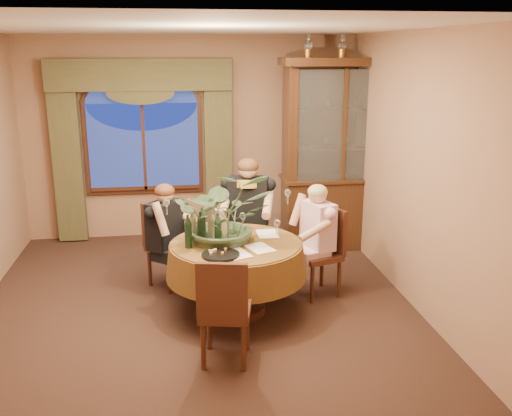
{
  "coord_description": "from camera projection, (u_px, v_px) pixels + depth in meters",
  "views": [
    {
      "loc": [
        -0.16,
        -5.54,
        2.6
      ],
      "look_at": [
        0.6,
        -0.19,
        1.1
      ],
      "focal_mm": 40.0,
      "sensor_mm": 36.0,
      "label": 1
    }
  ],
  "objects": [
    {
      "name": "floor",
      "position": [
        197.0,
        306.0,
        6.0
      ],
      "size": [
        5.0,
        5.0,
        0.0
      ],
      "primitive_type": "plane",
      "color": "black",
      "rests_on": "ground"
    },
    {
      "name": "wall_back",
      "position": [
        187.0,
        138.0,
        8.01
      ],
      "size": [
        4.5,
        0.0,
        4.5
      ],
      "primitive_type": "plane",
      "rotation": [
        1.57,
        0.0,
        0.0
      ],
      "color": "#91674D",
      "rests_on": "ground"
    },
    {
      "name": "wall_right",
      "position": [
        410.0,
        169.0,
        5.93
      ],
      "size": [
        0.0,
        5.0,
        5.0
      ],
      "primitive_type": "plane",
      "rotation": [
        1.57,
        0.0,
        -1.57
      ],
      "color": "#91674D",
      "rests_on": "ground"
    },
    {
      "name": "ceiling",
      "position": [
        189.0,
        27.0,
        5.25
      ],
      "size": [
        5.0,
        5.0,
        0.0
      ],
      "primitive_type": "plane",
      "rotation": [
        3.14,
        0.0,
        0.0
      ],
      "color": "white",
      "rests_on": "wall_back"
    },
    {
      "name": "window",
      "position": [
        144.0,
        147.0,
        7.89
      ],
      "size": [
        1.62,
        0.1,
        1.32
      ],
      "primitive_type": null,
      "color": "navy",
      "rests_on": "wall_back"
    },
    {
      "name": "arched_transom",
      "position": [
        141.0,
        90.0,
        7.68
      ],
      "size": [
        1.6,
        0.06,
        0.44
      ],
      "primitive_type": null,
      "color": "navy",
      "rests_on": "wall_back"
    },
    {
      "name": "drapery_left",
      "position": [
        67.0,
        158.0,
        7.74
      ],
      "size": [
        0.38,
        0.14,
        2.32
      ],
      "primitive_type": "cube",
      "color": "#444123",
      "rests_on": "floor"
    },
    {
      "name": "drapery_right",
      "position": [
        219.0,
        154.0,
        8.01
      ],
      "size": [
        0.38,
        0.14,
        2.32
      ],
      "primitive_type": "cube",
      "color": "#444123",
      "rests_on": "floor"
    },
    {
      "name": "swag_valance",
      "position": [
        140.0,
        75.0,
        7.55
      ],
      "size": [
        2.45,
        0.16,
        0.42
      ],
      "primitive_type": null,
      "color": "#444123",
      "rests_on": "wall_back"
    },
    {
      "name": "dining_table",
      "position": [
        236.0,
        278.0,
        5.77
      ],
      "size": [
        1.75,
        1.75,
        0.75
      ],
      "primitive_type": "cylinder",
      "rotation": [
        0.0,
        0.0,
        0.28
      ],
      "color": "maroon",
      "rests_on": "floor"
    },
    {
      "name": "china_cabinet",
      "position": [
        338.0,
        155.0,
        7.52
      ],
      "size": [
        1.54,
        0.61,
        2.51
      ],
      "primitive_type": "cube",
      "color": "#321B0E",
      "rests_on": "floor"
    },
    {
      "name": "oil_lamp_left",
      "position": [
        308.0,
        43.0,
        7.08
      ],
      "size": [
        0.11,
        0.11,
        0.34
      ],
      "primitive_type": null,
      "color": "#A5722D",
      "rests_on": "china_cabinet"
    },
    {
      "name": "oil_lamp_center",
      "position": [
        342.0,
        43.0,
        7.14
      ],
      "size": [
        0.11,
        0.11,
        0.34
      ],
      "primitive_type": null,
      "color": "#A5722D",
      "rests_on": "china_cabinet"
    },
    {
      "name": "oil_lamp_right",
      "position": [
        376.0,
        43.0,
        7.2
      ],
      "size": [
        0.11,
        0.11,
        0.34
      ],
      "primitive_type": null,
      "color": "#A5722D",
      "rests_on": "china_cabinet"
    },
    {
      "name": "chair_right",
      "position": [
        318.0,
        253.0,
        6.16
      ],
      "size": [
        0.53,
        0.53,
        0.96
      ],
      "primitive_type": "cube",
      "rotation": [
        0.0,
        0.0,
        -4.39
      ],
      "color": "black",
      "rests_on": "floor"
    },
    {
      "name": "chair_back_right",
      "position": [
        241.0,
        238.0,
        6.65
      ],
      "size": [
        0.48,
        0.48,
        0.96
      ],
      "primitive_type": "cube",
      "rotation": [
        0.0,
        0.0,
        -3.3
      ],
      "color": "black",
      "rests_on": "floor"
    },
    {
      "name": "chair_back",
      "position": [
        170.0,
        245.0,
        6.4
      ],
      "size": [
        0.59,
        0.59,
        0.96
      ],
      "primitive_type": "cube",
      "rotation": [
        0.0,
        0.0,
        -2.44
      ],
      "color": "black",
      "rests_on": "floor"
    },
    {
      "name": "chair_front_left",
      "position": [
        225.0,
        309.0,
        4.84
      ],
      "size": [
        0.5,
        0.5,
        0.96
      ],
      "primitive_type": "cube",
      "rotation": [
        0.0,
        0.0,
        -0.21
      ],
      "color": "black",
      "rests_on": "floor"
    },
    {
      "name": "person_pink",
      "position": [
        318.0,
        240.0,
        6.15
      ],
      "size": [
        0.54,
        0.56,
        1.24
      ],
      "primitive_type": null,
      "rotation": [
        0.0,
        0.0,
        -4.36
      ],
      "color": "beige",
      "rests_on": "floor"
    },
    {
      "name": "person_back",
      "position": [
        165.0,
        239.0,
        6.16
      ],
      "size": [
        0.6,
        0.6,
        1.25
      ],
      "primitive_type": null,
      "rotation": [
        0.0,
        0.0,
        -2.25
      ],
      "color": "black",
      "rests_on": "floor"
    },
    {
      "name": "person_scarf",
      "position": [
        248.0,
        218.0,
        6.62
      ],
      "size": [
        0.61,
        0.58,
        1.43
      ],
      "primitive_type": null,
      "rotation": [
        0.0,
        0.0,
        -3.39
      ],
      "color": "black",
      "rests_on": "floor"
    },
    {
      "name": "stoneware_vase",
      "position": [
        221.0,
        224.0,
        5.76
      ],
      "size": [
        0.17,
        0.17,
        0.31
      ],
      "primitive_type": null,
      "color": "tan",
      "rests_on": "dining_table"
    },
    {
      "name": "centerpiece_plant",
      "position": [
        224.0,
        180.0,
        5.58
      ],
      "size": [
        0.97,
        1.08,
        0.84
      ],
      "primitive_type": "imported",
      "color": "#3F5736",
      "rests_on": "dining_table"
    },
    {
      "name": "olive_bowl",
      "position": [
        237.0,
        241.0,
        5.65
      ],
      "size": [
        0.15,
        0.15,
        0.05
      ],
      "primitive_type": "imported",
      "color": "#425829",
      "rests_on": "dining_table"
    },
    {
      "name": "cheese_platter",
      "position": [
        221.0,
        255.0,
        5.3
      ],
      "size": [
        0.36,
        0.36,
        0.02
      ],
      "primitive_type": "cylinder",
      "color": "black",
      "rests_on": "dining_table"
    },
    {
      "name": "wine_bottle_0",
      "position": [
        201.0,
        228.0,
        5.59
      ],
      "size": [
        0.07,
        0.07,
        0.33
      ],
      "primitive_type": "cylinder",
      "color": "black",
      "rests_on": "dining_table"
    },
    {
      "name": "wine_bottle_1",
      "position": [
        218.0,
        229.0,
        5.55
      ],
      "size": [
        0.07,
        0.07,
        0.33
      ],
      "primitive_type": "cylinder",
      "color": "black",
      "rests_on": "dining_table"
    },
    {
      "name": "wine_bottle_2",
      "position": [
        193.0,
        226.0,
        5.65
      ],
      "size": [
        0.07,
        0.07,
        0.33
      ],
      "primitive_type": "cylinder",
      "color": "tan",
      "rests_on": "dining_table"
    },
    {
      "name": "wine_bottle_3",
      "position": [
        188.0,
        231.0,
        5.49
      ],
      "size": [
        0.07,
        0.07,
        0.33
      ],
      "primitive_type": "cylinder",
      "color": "black",
      "rests_on": "dining_table"
    },
    {
      "name": "wine_bottle_4",
      "position": [
        202.0,
        224.0,
        5.73
      ],
      "size": [
        0.07,
        0.07,
        0.33
      ],
      "primitive_type": "cylinder",
      "color": "black",
      "rests_on": "dining_table"
    },
    {
      "name": "wine_bottle_5",
      "position": [
        212.0,
        226.0,
        5.64
      ],
      "size": [
        0.07,
        0.07,
        0.33
      ],
      "primitive_type": "cylinder",
      "color": "tan",
      "rests_on": "dining_table"
    },
    {
      "name": "tasting_paper_0",
      "position": [
        260.0,
        248.0,
        5.5
      ],
      "size": [
        0.3,
        0.35,
        0.0
      ],
      "primitive_type": "cube",
      "rotation": [
        0.0,
        0.0,
        0.36
      ],
      "color": "white",
      "rests_on": "dining_table"
    },
    {
      "name": "tasting_paper_1",
      "position": [
        267.0,
        234.0,
        5.93
      ],
      "size": [
        0.21,
        0.3,
        0.0
      ],
      "primitive_type": "cube",
      "rotation": [
        0.0,
        0.0,
        -0.01
      ],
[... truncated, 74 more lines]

